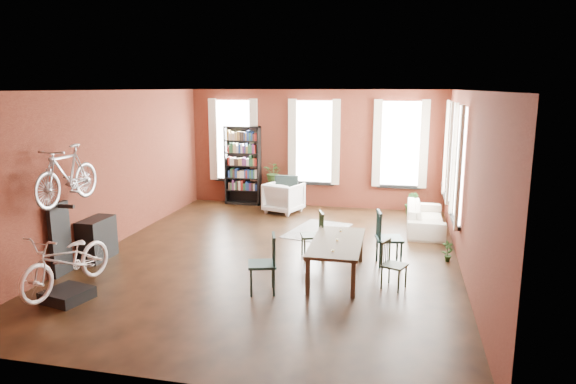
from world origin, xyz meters
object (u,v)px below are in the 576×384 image
(dining_chair_b, at_px, (312,235))
(dining_chair_c, at_px, (394,265))
(bookshelf, at_px, (243,165))
(plant_stand, at_px, (274,194))
(dining_table, at_px, (337,259))
(bike_trainer, at_px, (67,295))
(bicycle_floor, at_px, (65,234))
(dining_chair_a, at_px, (262,264))
(console_table, at_px, (97,239))
(cream_sofa, at_px, (426,213))
(white_armchair, at_px, (284,196))
(dining_chair_d, at_px, (389,238))

(dining_chair_b, relative_size, dining_chair_c, 1.14)
(bookshelf, bearing_deg, plant_stand, -1.23)
(dining_table, relative_size, dining_chair_c, 2.39)
(bookshelf, bearing_deg, dining_chair_b, -56.97)
(bike_trainer, distance_m, bicycle_floor, 0.98)
(dining_chair_a, distance_m, plant_stand, 6.22)
(bike_trainer, distance_m, plant_stand, 7.22)
(dining_chair_c, height_order, console_table, console_table)
(cream_sofa, relative_size, bicycle_floor, 1.17)
(dining_chair_b, distance_m, plant_stand, 4.58)
(bookshelf, bearing_deg, bicycle_floor, -94.64)
(dining_table, bearing_deg, bike_trainer, -154.70)
(dining_chair_a, xyz_separation_m, console_table, (-3.54, 0.89, -0.08))
(dining_table, distance_m, dining_chair_c, 1.04)
(bookshelf, xyz_separation_m, bicycle_floor, (-0.57, -7.05, -0.03))
(white_armchair, bearing_deg, dining_chair_d, 147.60)
(dining_table, bearing_deg, cream_sofa, 63.81)
(dining_table, xyz_separation_m, console_table, (-4.62, -0.07, 0.08))
(dining_chair_b, xyz_separation_m, bike_trainer, (-3.35, -2.87, -0.36))
(dining_chair_d, distance_m, white_armchair, 4.56)
(cream_sofa, distance_m, bicycle_floor, 7.72)
(dining_chair_c, height_order, cream_sofa, cream_sofa)
(dining_chair_b, distance_m, bike_trainer, 4.42)
(dining_chair_a, bearing_deg, dining_chair_b, 148.53)
(dining_chair_b, bearing_deg, dining_chair_d, 67.03)
(dining_table, distance_m, white_armchair, 4.82)
(console_table, relative_size, plant_stand, 1.24)
(dining_table, height_order, bicycle_floor, bicycle_floor)
(dining_table, distance_m, bookshelf, 6.17)
(dining_chair_a, relative_size, white_armchair, 1.08)
(dining_chair_d, bearing_deg, white_armchair, 27.04)
(dining_chair_c, bearing_deg, bicycle_floor, 130.64)
(white_armchair, distance_m, bicycle_floor, 6.63)
(dining_chair_a, xyz_separation_m, white_armchair, (-0.91, 5.35, -0.04))
(plant_stand, bearing_deg, bookshelf, 178.77)
(bookshelf, height_order, bicycle_floor, bookshelf)
(bike_trainer, bearing_deg, dining_chair_b, 40.57)
(console_table, bearing_deg, dining_chair_d, 9.29)
(dining_chair_d, height_order, bike_trainer, dining_chair_d)
(dining_chair_c, bearing_deg, bookshelf, 60.90)
(console_table, bearing_deg, dining_chair_a, -14.10)
(bookshelf, height_order, bike_trainer, bookshelf)
(bike_trainer, relative_size, plant_stand, 0.95)
(white_armchair, bearing_deg, dining_chair_a, 118.55)
(dining_chair_d, relative_size, bike_trainer, 1.67)
(dining_table, bearing_deg, dining_chair_a, -139.22)
(dining_chair_c, distance_m, dining_chair_d, 1.15)
(dining_chair_c, distance_m, bike_trainer, 5.21)
(cream_sofa, height_order, bicycle_floor, bicycle_floor)
(dining_chair_b, relative_size, white_armchair, 1.02)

